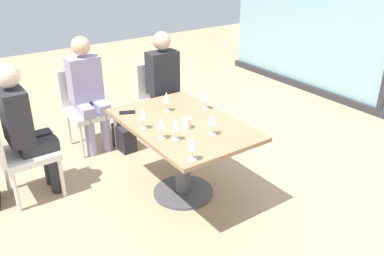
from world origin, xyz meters
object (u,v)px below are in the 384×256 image
object	(u,v)px
person_far_left	(166,82)
person_side_end	(88,89)
chair_far_left	(161,96)
wine_glass_5	(206,96)
coffee_cup	(186,123)
wine_glass_3	(167,97)
wine_glass_4	(193,144)
cell_phone_on_table	(127,112)
chair_side_end	(86,104)
dining_table_main	(183,141)
wine_glass_2	(143,114)
handbag_1	(124,137)
person_front_left	(25,125)
wine_glass_0	(176,125)
wine_glass_1	(161,123)
chair_front_left	(16,149)
wine_glass_6	(213,120)

from	to	relation	value
person_far_left	person_side_end	bearing A→B (deg)	-109.64
person_far_left	chair_far_left	bearing A→B (deg)	-180.00
wine_glass_5	coffee_cup	xyz separation A→B (m)	(0.25, -0.39, -0.09)
wine_glass_3	wine_glass_4	size ratio (longest dim) A/B	1.00
cell_phone_on_table	chair_side_end	bearing A→B (deg)	-154.95
wine_glass_4	cell_phone_on_table	xyz separation A→B (m)	(-1.05, 0.00, -0.13)
dining_table_main	wine_glass_4	bearing A→B (deg)	-27.20
wine_glass_2	wine_glass_4	bearing A→B (deg)	3.05
dining_table_main	wine_glass_3	distance (m)	0.44
person_far_left	wine_glass_3	bearing A→B (deg)	-30.71
wine_glass_2	handbag_1	world-z (taller)	wine_glass_2
chair_far_left	cell_phone_on_table	distance (m)	1.09
person_front_left	wine_glass_0	world-z (taller)	person_front_left
wine_glass_1	wine_glass_3	bearing A→B (deg)	144.27
handbag_1	cell_phone_on_table	bearing A→B (deg)	-22.24
chair_far_left	wine_glass_5	size ratio (longest dim) A/B	4.70
wine_glass_3	chair_far_left	bearing A→B (deg)	152.51
person_side_end	wine_glass_0	world-z (taller)	person_side_end
wine_glass_0	cell_phone_on_table	bearing A→B (deg)	-174.25
person_side_end	wine_glass_1	world-z (taller)	person_side_end
person_far_left	wine_glass_2	xyz separation A→B (m)	(0.99, -0.82, 0.16)
person_side_end	wine_glass_5	xyz separation A→B (m)	(1.23, 0.67, 0.16)
chair_far_left	handbag_1	bearing A→B (deg)	-82.93
person_side_end	dining_table_main	bearing A→B (deg)	13.37
chair_front_left	wine_glass_3	distance (m)	1.40
coffee_cup	wine_glass_1	bearing A→B (deg)	-80.69
person_side_end	wine_glass_6	size ratio (longest dim) A/B	6.81
dining_table_main	chair_side_end	world-z (taller)	chair_side_end
wine_glass_0	person_far_left	bearing A→B (deg)	151.68
wine_glass_5	wine_glass_0	bearing A→B (deg)	-56.64
wine_glass_1	wine_glass_5	size ratio (longest dim) A/B	1.00
chair_front_left	coffee_cup	size ratio (longest dim) A/B	9.67
chair_front_left	chair_side_end	world-z (taller)	same
wine_glass_3	wine_glass_5	bearing A→B (deg)	62.79
chair_side_end	wine_glass_6	bearing A→B (deg)	12.31
wine_glass_1	wine_glass_4	distance (m)	0.42
wine_glass_0	wine_glass_3	size ratio (longest dim) A/B	1.00
chair_side_end	wine_glass_5	bearing A→B (deg)	26.73
chair_far_left	wine_glass_1	xyz separation A→B (m)	(1.34, -0.79, 0.37)
chair_side_end	wine_glass_1	world-z (taller)	wine_glass_1
person_far_left	wine_glass_3	size ratio (longest dim) A/B	6.81
wine_glass_2	wine_glass_5	distance (m)	0.69
wine_glass_2	wine_glass_4	xyz separation A→B (m)	(0.67, 0.04, 0.00)
wine_glass_0	wine_glass_5	bearing A→B (deg)	123.36
wine_glass_2	wine_glass_0	bearing A→B (deg)	18.21
chair_far_left	wine_glass_0	size ratio (longest dim) A/B	4.70
chair_front_left	person_front_left	size ratio (longest dim) A/B	0.69
dining_table_main	wine_glass_5	world-z (taller)	wine_glass_5
dining_table_main	wine_glass_6	xyz separation A→B (m)	(0.33, 0.07, 0.32)
chair_side_end	person_side_end	distance (m)	0.23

